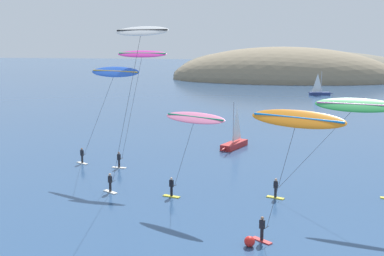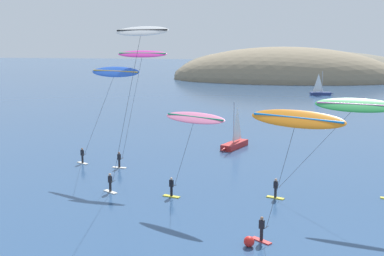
{
  "view_description": "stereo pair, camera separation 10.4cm",
  "coord_description": "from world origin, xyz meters",
  "px_view_note": "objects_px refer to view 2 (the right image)",
  "views": [
    {
      "loc": [
        2.01,
        -17.36,
        13.16
      ],
      "look_at": [
        -4.97,
        22.67,
        5.63
      ],
      "focal_mm": 45.0,
      "sensor_mm": 36.0,
      "label": 1
    },
    {
      "loc": [
        2.12,
        -17.34,
        13.16
      ],
      "look_at": [
        -4.97,
        22.67,
        5.63
      ],
      "focal_mm": 45.0,
      "sensor_mm": 36.0,
      "label": 2
    }
  ],
  "objects_px": {
    "kitesurfer_magenta": "(140,64)",
    "kitesurfer_orange": "(294,127)",
    "sailboat_near": "(233,143)",
    "kitesurfer_blue": "(113,78)",
    "sailboat_far": "(322,92)",
    "marker_buoy": "(249,241)",
    "kitesurfer_pink": "(193,123)",
    "kitesurfer_white": "(138,46)",
    "kitesurfer_green": "(351,111)"
  },
  "relations": [
    {
      "from": "kitesurfer_pink",
      "to": "marker_buoy",
      "type": "distance_m",
      "value": 11.19
    },
    {
      "from": "sailboat_near",
      "to": "kitesurfer_white",
      "type": "xyz_separation_m",
      "value": [
        -5.71,
        -20.88,
        11.99
      ]
    },
    {
      "from": "kitesurfer_magenta",
      "to": "kitesurfer_blue",
      "type": "xyz_separation_m",
      "value": [
        -2.67,
        -0.58,
        -1.38
      ]
    },
    {
      "from": "kitesurfer_blue",
      "to": "kitesurfer_orange",
      "type": "xyz_separation_m",
      "value": [
        17.08,
        -16.07,
        -1.49
      ]
    },
    {
      "from": "sailboat_near",
      "to": "kitesurfer_pink",
      "type": "height_order",
      "value": "kitesurfer_pink"
    },
    {
      "from": "kitesurfer_white",
      "to": "kitesurfer_pink",
      "type": "xyz_separation_m",
      "value": [
        4.24,
        0.5,
        -6.05
      ]
    },
    {
      "from": "kitesurfer_blue",
      "to": "marker_buoy",
      "type": "relative_size",
      "value": 15.06
    },
    {
      "from": "sailboat_far",
      "to": "kitesurfer_orange",
      "type": "xyz_separation_m",
      "value": [
        -9.45,
        -88.38,
        7.26
      ]
    },
    {
      "from": "kitesurfer_magenta",
      "to": "marker_buoy",
      "type": "height_order",
      "value": "kitesurfer_magenta"
    },
    {
      "from": "sailboat_near",
      "to": "kitesurfer_orange",
      "type": "distance_m",
      "value": 29.66
    },
    {
      "from": "kitesurfer_pink",
      "to": "marker_buoy",
      "type": "xyz_separation_m",
      "value": [
        5.04,
        -7.81,
        -6.23
      ]
    },
    {
      "from": "sailboat_far",
      "to": "kitesurfer_orange",
      "type": "relative_size",
      "value": 0.67
    },
    {
      "from": "kitesurfer_pink",
      "to": "marker_buoy",
      "type": "height_order",
      "value": "kitesurfer_pink"
    },
    {
      "from": "kitesurfer_magenta",
      "to": "kitesurfer_pink",
      "type": "bearing_deg",
      "value": -52.62
    },
    {
      "from": "sailboat_near",
      "to": "kitesurfer_blue",
      "type": "bearing_deg",
      "value": -132.34
    },
    {
      "from": "sailboat_near",
      "to": "sailboat_far",
      "type": "bearing_deg",
      "value": 75.51
    },
    {
      "from": "sailboat_near",
      "to": "sailboat_far",
      "type": "height_order",
      "value": "same"
    },
    {
      "from": "sailboat_far",
      "to": "kitesurfer_blue",
      "type": "relative_size",
      "value": 0.57
    },
    {
      "from": "kitesurfer_magenta",
      "to": "sailboat_far",
      "type": "bearing_deg",
      "value": 71.59
    },
    {
      "from": "sailboat_near",
      "to": "marker_buoy",
      "type": "distance_m",
      "value": 28.42
    },
    {
      "from": "sailboat_far",
      "to": "kitesurfer_pink",
      "type": "distance_m",
      "value": 82.66
    },
    {
      "from": "sailboat_far",
      "to": "marker_buoy",
      "type": "distance_m",
      "value": 89.29
    },
    {
      "from": "kitesurfer_green",
      "to": "marker_buoy",
      "type": "relative_size",
      "value": 14.02
    },
    {
      "from": "sailboat_far",
      "to": "kitesurfer_magenta",
      "type": "distance_m",
      "value": 76.27
    },
    {
      "from": "kitesurfer_orange",
      "to": "sailboat_near",
      "type": "bearing_deg",
      "value": 102.29
    },
    {
      "from": "kitesurfer_magenta",
      "to": "kitesurfer_blue",
      "type": "bearing_deg",
      "value": -167.68
    },
    {
      "from": "marker_buoy",
      "to": "kitesurfer_orange",
      "type": "bearing_deg",
      "value": 2.21
    },
    {
      "from": "kitesurfer_white",
      "to": "kitesurfer_magenta",
      "type": "bearing_deg",
      "value": 105.34
    },
    {
      "from": "sailboat_far",
      "to": "kitesurfer_green",
      "type": "xyz_separation_m",
      "value": [
        -4.9,
        -79.73,
        7.11
      ]
    },
    {
      "from": "sailboat_near",
      "to": "kitesurfer_orange",
      "type": "bearing_deg",
      "value": -77.71
    },
    {
      "from": "sailboat_far",
      "to": "kitesurfer_pink",
      "type": "xyz_separation_m",
      "value": [
        -17.04,
        -80.67,
        5.94
      ]
    },
    {
      "from": "kitesurfer_blue",
      "to": "kitesurfer_pink",
      "type": "xyz_separation_m",
      "value": [
        9.49,
        -8.35,
        -2.81
      ]
    },
    {
      "from": "sailboat_near",
      "to": "kitesurfer_magenta",
      "type": "bearing_deg",
      "value": -125.93
    },
    {
      "from": "kitesurfer_magenta",
      "to": "marker_buoy",
      "type": "distance_m",
      "value": 23.02
    },
    {
      "from": "kitesurfer_green",
      "to": "marker_buoy",
      "type": "xyz_separation_m",
      "value": [
        -7.1,
        -8.75,
        -7.4
      ]
    },
    {
      "from": "kitesurfer_blue",
      "to": "kitesurfer_orange",
      "type": "distance_m",
      "value": 23.5
    },
    {
      "from": "kitesurfer_orange",
      "to": "kitesurfer_white",
      "type": "bearing_deg",
      "value": 148.63
    },
    {
      "from": "kitesurfer_blue",
      "to": "marker_buoy",
      "type": "xyz_separation_m",
      "value": [
        14.54,
        -16.16,
        -9.04
      ]
    },
    {
      "from": "marker_buoy",
      "to": "kitesurfer_green",
      "type": "bearing_deg",
      "value": 50.93
    },
    {
      "from": "sailboat_near",
      "to": "marker_buoy",
      "type": "xyz_separation_m",
      "value": [
        3.57,
        -28.19,
        -0.29
      ]
    },
    {
      "from": "sailboat_far",
      "to": "kitesurfer_pink",
      "type": "bearing_deg",
      "value": -101.93
    },
    {
      "from": "kitesurfer_white",
      "to": "kitesurfer_blue",
      "type": "distance_m",
      "value": 10.79
    },
    {
      "from": "marker_buoy",
      "to": "kitesurfer_pink",
      "type": "bearing_deg",
      "value": 122.83
    },
    {
      "from": "kitesurfer_green",
      "to": "kitesurfer_orange",
      "type": "height_order",
      "value": "kitesurfer_orange"
    },
    {
      "from": "kitesurfer_pink",
      "to": "marker_buoy",
      "type": "relative_size",
      "value": 10.65
    },
    {
      "from": "kitesurfer_orange",
      "to": "kitesurfer_pink",
      "type": "height_order",
      "value": "kitesurfer_orange"
    },
    {
      "from": "sailboat_far",
      "to": "sailboat_near",
      "type": "bearing_deg",
      "value": -104.49
    },
    {
      "from": "sailboat_near",
      "to": "kitesurfer_green",
      "type": "xyz_separation_m",
      "value": [
        10.68,
        -19.45,
        7.11
      ]
    },
    {
      "from": "kitesurfer_magenta",
      "to": "kitesurfer_orange",
      "type": "bearing_deg",
      "value": -49.11
    },
    {
      "from": "sailboat_near",
      "to": "kitesurfer_magenta",
      "type": "relative_size",
      "value": 0.48
    }
  ]
}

